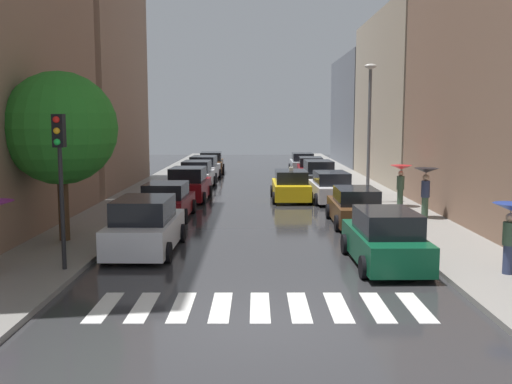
{
  "coord_description": "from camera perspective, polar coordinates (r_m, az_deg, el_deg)",
  "views": [
    {
      "loc": [
        -0.09,
        -11.82,
        4.29
      ],
      "look_at": [
        0.02,
        14.91,
        0.95
      ],
      "focal_mm": 40.47,
      "sensor_mm": 36.0,
      "label": 1
    }
  ],
  "objects": [
    {
      "name": "street_tree_left",
      "position": [
        20.73,
        -19.02,
        5.95
      ],
      "size": [
        3.83,
        3.83,
        5.78
      ],
      "color": "#513823",
      "rests_on": "sidewalk_left"
    },
    {
      "name": "pedestrian_foreground",
      "position": [
        28.48,
        13.87,
        1.52
      ],
      "size": [
        1.02,
        1.02,
        1.99
      ],
      "rotation": [
        0.0,
        0.0,
        2.27
      ],
      "color": "#38513D",
      "rests_on": "sidewalk_right"
    },
    {
      "name": "parked_car_right_second",
      "position": [
        24.0,
        9.53,
        -1.5
      ],
      "size": [
        2.04,
        4.44,
        1.54
      ],
      "rotation": [
        0.0,
        0.0,
        1.56
      ],
      "color": "brown",
      "rests_on": "ground"
    },
    {
      "name": "sidewalk_right",
      "position": [
        36.67,
        10.11,
        0.42
      ],
      "size": [
        3.0,
        72.0,
        0.15
      ],
      "primitive_type": "cube",
      "color": "gray",
      "rests_on": "ground"
    },
    {
      "name": "parked_car_left_nearest",
      "position": [
        19.14,
        -11.14,
        -3.39
      ],
      "size": [
        2.19,
        4.61,
        1.8
      ],
      "rotation": [
        0.0,
        0.0,
        1.56
      ],
      "color": "silver",
      "rests_on": "ground"
    },
    {
      "name": "building_right_far",
      "position": [
        56.56,
        11.17,
        7.83
      ],
      "size": [
        6.0,
        14.86,
        10.22
      ],
      "primitive_type": "cube",
      "color": "slate",
      "rests_on": "ground"
    },
    {
      "name": "parked_car_right_fifth",
      "position": [
        41.95,
        5.16,
        2.28
      ],
      "size": [
        2.21,
        4.61,
        1.63
      ],
      "rotation": [
        0.0,
        0.0,
        1.53
      ],
      "color": "maroon",
      "rests_on": "ground"
    },
    {
      "name": "building_left_mid",
      "position": [
        38.2,
        -17.32,
        13.3
      ],
      "size": [
        6.0,
        12.69,
        17.2
      ],
      "primitive_type": "cube",
      "color": "#8C6B56",
      "rests_on": "ground"
    },
    {
      "name": "pedestrian_far_side",
      "position": [
        16.91,
        23.58,
        -2.88
      ],
      "size": [
        0.94,
        0.94,
        1.93
      ],
      "rotation": [
        0.0,
        0.0,
        5.72
      ],
      "color": "navy",
      "rests_on": "sidewalk_right"
    },
    {
      "name": "traffic_light_left_corner",
      "position": [
        16.63,
        -19.08,
        3.28
      ],
      "size": [
        0.3,
        0.42,
        4.3
      ],
      "color": "black",
      "rests_on": "sidewalk_left"
    },
    {
      "name": "crosswalk_stripes",
      "position": [
        13.55,
        0.16,
        -11.3
      ],
      "size": [
        7.65,
        2.2,
        0.01
      ],
      "color": "silver",
      "rests_on": "ground"
    },
    {
      "name": "parked_car_left_second",
      "position": [
        25.53,
        -9.05,
        -0.94
      ],
      "size": [
        2.24,
        4.19,
        1.58
      ],
      "rotation": [
        0.0,
        0.0,
        1.54
      ],
      "color": "maroon",
      "rests_on": "ground"
    },
    {
      "name": "parked_car_right_third",
      "position": [
        30.63,
        7.15,
        0.44
      ],
      "size": [
        2.18,
        4.81,
        1.6
      ],
      "rotation": [
        0.0,
        0.0,
        1.6
      ],
      "color": "silver",
      "rests_on": "ground"
    },
    {
      "name": "parked_car_right_nearest",
      "position": [
        17.48,
        12.39,
        -4.6
      ],
      "size": [
        2.08,
        4.51,
        1.68
      ],
      "rotation": [
        0.0,
        0.0,
        1.59
      ],
      "color": "#0C4C2D",
      "rests_on": "ground"
    },
    {
      "name": "ground_plane",
      "position": [
        36.08,
        -0.1,
        0.27
      ],
      "size": [
        28.0,
        72.0,
        0.04
      ],
      "primitive_type": "cube",
      "color": "#2E2E31"
    },
    {
      "name": "taxi_midroad",
      "position": [
        30.93,
        3.21,
        0.58
      ],
      "size": [
        2.1,
        4.44,
        1.81
      ],
      "rotation": [
        0.0,
        0.0,
        1.58
      ],
      "color": "yellow",
      "rests_on": "ground"
    },
    {
      "name": "parked_car_right_sixth",
      "position": [
        47.63,
        4.36,
        2.86
      ],
      "size": [
        2.1,
        4.35,
        1.61
      ],
      "rotation": [
        0.0,
        0.0,
        1.57
      ],
      "color": "#B2B7BF",
      "rests_on": "ground"
    },
    {
      "name": "building_right_mid",
      "position": [
        41.37,
        15.5,
        8.87
      ],
      "size": [
        6.0,
        15.58,
        11.46
      ],
      "primitive_type": "cube",
      "color": "#B2A38C",
      "rests_on": "ground"
    },
    {
      "name": "pedestrian_near_tree",
      "position": [
        25.36,
        16.19,
        0.98
      ],
      "size": [
        1.02,
        1.02,
        2.13
      ],
      "rotation": [
        0.0,
        0.0,
        2.81
      ],
      "color": "#38513D",
      "rests_on": "sidewalk_right"
    },
    {
      "name": "parked_car_left_fourth",
      "position": [
        36.52,
        -6.09,
        1.63
      ],
      "size": [
        2.16,
        4.34,
        1.75
      ],
      "rotation": [
        0.0,
        0.0,
        1.54
      ],
      "color": "silver",
      "rests_on": "ground"
    },
    {
      "name": "parked_car_left_third",
      "position": [
        31.04,
        -6.94,
        0.68
      ],
      "size": [
        2.29,
        4.46,
        1.79
      ],
      "rotation": [
        0.0,
        0.0,
        1.54
      ],
      "color": "maroon",
      "rests_on": "ground"
    },
    {
      "name": "parked_car_left_fifth",
      "position": [
        41.75,
        -5.41,
        2.31
      ],
      "size": [
        2.27,
        4.86,
        1.72
      ],
      "rotation": [
        0.0,
        0.0,
        1.54
      ],
      "color": "silver",
      "rests_on": "ground"
    },
    {
      "name": "parked_car_right_fourth",
      "position": [
        35.83,
        5.9,
        1.57
      ],
      "size": [
        2.11,
        4.67,
        1.82
      ],
      "rotation": [
        0.0,
        0.0,
        1.59
      ],
      "color": "#474C51",
      "rests_on": "ground"
    },
    {
      "name": "lamp_post_right",
      "position": [
        29.44,
        10.88,
        6.68
      ],
      "size": [
        0.6,
        0.28,
        6.89
      ],
      "color": "#595B60",
      "rests_on": "sidewalk_right"
    },
    {
      "name": "parked_car_left_sixth",
      "position": [
        46.99,
        -4.69,
        2.85
      ],
      "size": [
        2.2,
        4.8,
        1.72
      ],
      "rotation": [
        0.0,
        0.0,
        1.61
      ],
      "color": "brown",
      "rests_on": "ground"
    },
    {
      "name": "sidewalk_left",
      "position": [
        36.63,
        -10.32,
        0.41
      ],
      "size": [
        3.0,
        72.0,
        0.15
      ],
      "primitive_type": "cube",
      "color": "gray",
      "rests_on": "ground"
    }
  ]
}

